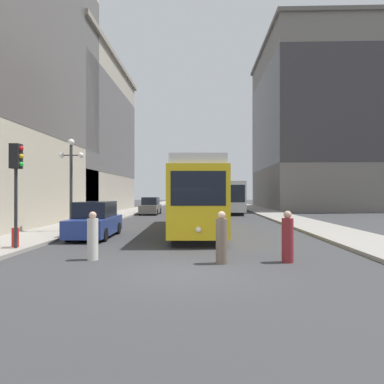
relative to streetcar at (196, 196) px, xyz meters
name	(u,v)px	position (x,y,z in m)	size (l,w,h in m)	color
ground_plane	(185,272)	(-0.11, -10.14, -2.10)	(200.00, 200.00, 0.00)	#38383A
sidewalk_left	(147,207)	(-7.98, 29.86, -2.03)	(3.27, 120.00, 0.15)	gray
sidewalk_right	(250,208)	(7.75, 29.86, -2.03)	(3.27, 120.00, 0.15)	gray
streetcar	(196,196)	(0.00, 0.00, 0.00)	(3.05, 13.09, 3.89)	black
transit_bus	(228,196)	(3.45, 18.63, -0.15)	(2.65, 12.91, 3.45)	black
parked_car_left_near	(95,221)	(-5.05, -3.05, -1.26)	(2.01, 4.58, 1.82)	black
parked_car_left_mid	(151,206)	(-5.05, 14.83, -1.26)	(1.90, 4.31, 1.82)	black
pedestrian_crossing_near	(288,238)	(3.15, -8.76, -1.32)	(0.38, 0.38, 1.68)	maroon
pedestrian_crossing_far	(222,239)	(0.99, -9.00, -1.32)	(0.37, 0.37, 1.67)	#6B5B4C
pedestrian_on_sidewalk	(93,237)	(-3.32, -8.55, -1.34)	(0.36, 0.36, 1.63)	beige
traffic_light_near_left	(16,168)	(-6.73, -7.21, 1.12)	(0.47, 0.36, 3.99)	#232328
lamp_post_left_near	(71,170)	(-6.95, -1.47, 1.45)	(1.41, 0.36, 5.14)	#333338
fire_hydrant	(15,237)	(-6.92, -6.95, -1.58)	(0.26, 0.26, 0.75)	red
building_left_corner	(64,134)	(-15.83, 18.33, 7.17)	(13.03, 20.78, 18.06)	#A89E8E
building_right_corner	(318,125)	(17.26, 28.17, 10.06)	(16.36, 20.64, 23.62)	slate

